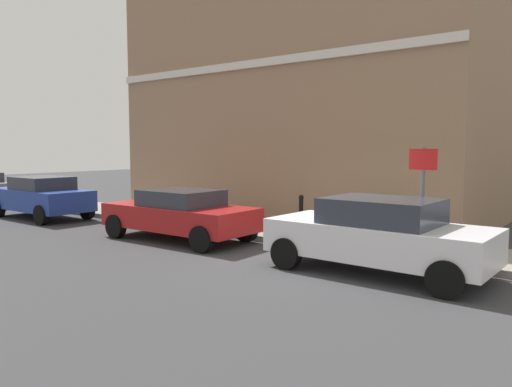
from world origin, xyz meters
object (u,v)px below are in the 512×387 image
(car_white, at_px, (379,234))
(car_red, at_px, (180,213))
(bollard_near_cabinet, at_px, (301,213))
(street_sign, at_px, (423,185))
(car_blue, at_px, (42,196))
(utility_cabinet, at_px, (359,220))

(car_white, relative_size, car_red, 0.99)
(bollard_near_cabinet, bearing_deg, street_sign, -102.47)
(car_white, height_order, bollard_near_cabinet, car_white)
(car_white, distance_m, car_blue, 12.35)
(car_blue, xyz_separation_m, street_sign, (1.51, -12.68, 0.90))
(bollard_near_cabinet, distance_m, street_sign, 3.74)
(car_blue, height_order, street_sign, street_sign)
(car_white, xyz_separation_m, street_sign, (1.39, -0.34, 0.89))
(utility_cabinet, bearing_deg, car_white, -145.14)
(utility_cabinet, xyz_separation_m, street_sign, (-0.68, -1.78, 0.98))
(car_blue, bearing_deg, car_red, -178.67)
(car_red, height_order, street_sign, street_sign)
(street_sign, bearing_deg, utility_cabinet, 69.05)
(car_blue, relative_size, bollard_near_cabinet, 3.87)
(car_red, relative_size, street_sign, 1.87)
(car_blue, relative_size, street_sign, 1.75)
(street_sign, bearing_deg, car_white, 166.39)
(car_white, height_order, utility_cabinet, car_white)
(car_blue, xyz_separation_m, utility_cabinet, (2.19, -10.91, -0.08))
(car_red, distance_m, utility_cabinet, 4.64)
(car_red, relative_size, bollard_near_cabinet, 4.14)
(car_red, distance_m, bollard_near_cabinet, 3.23)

